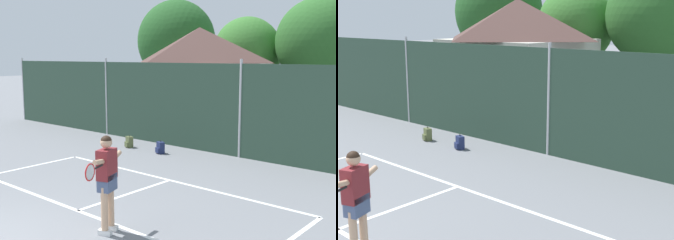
# 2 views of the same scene
# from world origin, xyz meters

# --- Properties ---
(chainlink_fence) EXTENTS (26.09, 0.09, 3.19)m
(chainlink_fence) POSITION_xyz_m (0.00, 9.00, 1.52)
(chainlink_fence) COLOR #284233
(chainlink_fence) RESTS_ON ground
(clubhouse_building) EXTENTS (5.63, 5.32, 4.65)m
(clubhouse_building) POSITION_xyz_m (-5.32, 13.89, 2.41)
(clubhouse_building) COLOR beige
(clubhouse_building) RESTS_ON ground
(tennis_player) EXTENTS (0.64, 1.33, 1.85)m
(tennis_player) POSITION_xyz_m (1.37, 2.12, 1.11)
(tennis_player) COLOR silver
(tennis_player) RESTS_ON ground
(backpack_olive) EXTENTS (0.32, 0.31, 0.46)m
(backpack_olive) POSITION_xyz_m (-3.83, 7.71, 0.19)
(backpack_olive) COLOR #566038
(backpack_olive) RESTS_ON ground
(backpack_navy) EXTENTS (0.33, 0.31, 0.46)m
(backpack_navy) POSITION_xyz_m (-2.32, 7.71, 0.19)
(backpack_navy) COLOR navy
(backpack_navy) RESTS_ON ground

